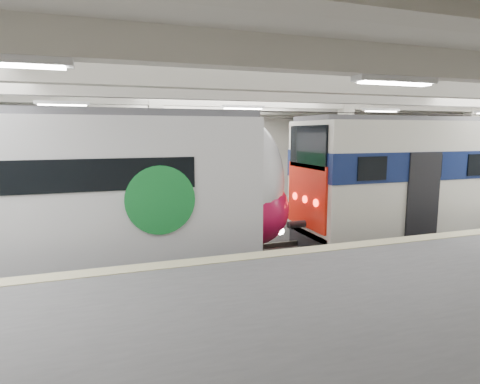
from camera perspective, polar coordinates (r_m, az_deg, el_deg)
name	(u,v)px	position (r m, az deg, el deg)	size (l,w,h in m)	color
station_hall	(287,161)	(11.33, 6.75, 4.40)	(36.00, 24.00, 5.75)	black
modern_emu	(66,196)	(12.09, -23.56, -0.55)	(14.57, 3.01, 4.66)	white
older_rer	(464,174)	(18.00, 29.24, 2.20)	(13.96, 3.08, 4.58)	silver
far_train	(19,181)	(17.80, -28.87, 1.38)	(13.06, 3.21, 4.18)	white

